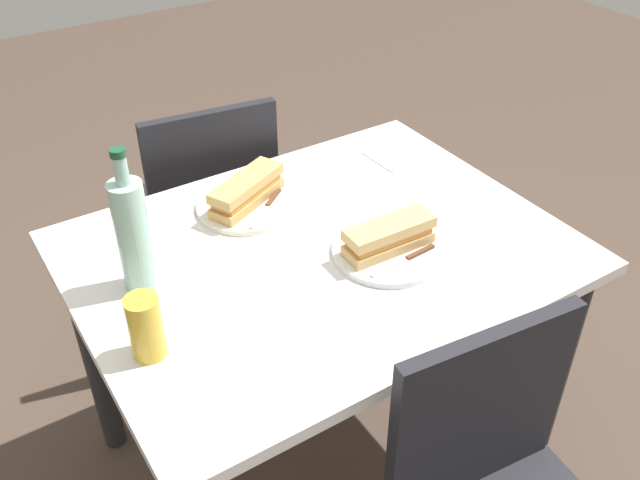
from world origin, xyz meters
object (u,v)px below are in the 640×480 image
at_px(chair_near, 209,209).
at_px(plate_near, 388,251).
at_px(knife_near, 407,259).
at_px(beer_glass, 146,327).
at_px(knife_far, 268,206).
at_px(dining_table, 320,286).
at_px(plate_far, 248,205).
at_px(baguette_sandwich_far, 247,191).
at_px(baguette_sandwich_near, 389,236).
at_px(water_bottle, 133,234).

distance_m(chair_near, plate_near, 0.77).
height_order(knife_near, beer_glass, beer_glass).
bearing_deg(knife_far, dining_table, 98.34).
height_order(plate_near, plate_far, same).
bearing_deg(knife_far, beer_glass, 35.40).
bearing_deg(plate_far, baguette_sandwich_far, -75.96).
bearing_deg(baguette_sandwich_far, plate_near, 117.49).
xyz_separation_m(chair_near, knife_near, (-0.14, 0.77, 0.25)).
distance_m(baguette_sandwich_near, beer_glass, 0.56).
height_order(plate_far, knife_far, knife_far).
relative_size(baguette_sandwich_far, beer_glass, 1.71).
height_order(dining_table, knife_near, knife_near).
bearing_deg(water_bottle, knife_far, -164.51).
height_order(plate_far, water_bottle, water_bottle).
bearing_deg(chair_near, knife_far, 87.77).
bearing_deg(knife_near, water_bottle, -25.98).
xyz_separation_m(knife_far, water_bottle, (0.36, 0.10, 0.11)).
relative_size(baguette_sandwich_near, baguette_sandwich_far, 0.93).
height_order(dining_table, water_bottle, water_bottle).
relative_size(plate_near, plate_far, 1.00).
xyz_separation_m(chair_near, baguette_sandwich_near, (-0.13, 0.72, 0.28)).
distance_m(chair_near, baguette_sandwich_far, 0.48).
bearing_deg(plate_far, beer_glass, 41.53).
relative_size(knife_near, water_bottle, 0.55).
bearing_deg(baguette_sandwich_near, knife_near, 99.95).
height_order(chair_near, knife_near, chair_near).
height_order(baguette_sandwich_near, water_bottle, water_bottle).
height_order(baguette_sandwich_near, baguette_sandwich_far, same).
xyz_separation_m(baguette_sandwich_far, knife_far, (-0.03, 0.04, -0.03)).
height_order(plate_near, baguette_sandwich_far, baguette_sandwich_far).
distance_m(knife_near, beer_glass, 0.58).
height_order(chair_near, baguette_sandwich_near, chair_near).
xyz_separation_m(chair_near, plate_near, (-0.13, 0.72, 0.24)).
xyz_separation_m(chair_near, baguette_sandwich_far, (0.05, 0.38, 0.28)).
height_order(baguette_sandwich_near, knife_far, baguette_sandwich_near).
bearing_deg(chair_near, beer_glass, 58.85).
distance_m(baguette_sandwich_near, baguette_sandwich_far, 0.38).
distance_m(knife_far, water_bottle, 0.39).
bearing_deg(plate_near, water_bottle, -21.09).
bearing_deg(plate_near, baguette_sandwich_far, -62.51).
bearing_deg(water_bottle, dining_table, 166.91).
distance_m(dining_table, knife_far, 0.23).
bearing_deg(plate_far, chair_near, -97.47).
relative_size(baguette_sandwich_far, water_bottle, 0.70).
height_order(chair_near, beer_glass, chair_near).
height_order(knife_near, water_bottle, water_bottle).
relative_size(chair_near, plate_near, 3.47).
relative_size(dining_table, knife_near, 6.02).
xyz_separation_m(baguette_sandwich_near, plate_far, (0.18, -0.34, -0.04)).
distance_m(plate_far, baguette_sandwich_far, 0.04).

